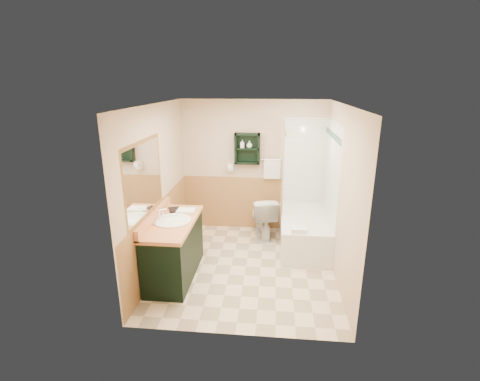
% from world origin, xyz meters
% --- Properties ---
extents(floor, '(3.00, 3.00, 0.00)m').
position_xyz_m(floor, '(0.00, 0.00, 0.00)').
color(floor, beige).
rests_on(floor, ground).
extents(back_wall, '(2.60, 0.04, 2.40)m').
position_xyz_m(back_wall, '(0.00, 1.52, 1.20)').
color(back_wall, beige).
rests_on(back_wall, ground).
extents(left_wall, '(0.04, 3.00, 2.40)m').
position_xyz_m(left_wall, '(-1.32, 0.00, 1.20)').
color(left_wall, beige).
rests_on(left_wall, ground).
extents(right_wall, '(0.04, 3.00, 2.40)m').
position_xyz_m(right_wall, '(1.32, 0.00, 1.20)').
color(right_wall, beige).
rests_on(right_wall, ground).
extents(ceiling, '(2.60, 3.00, 0.04)m').
position_xyz_m(ceiling, '(0.00, 0.00, 2.42)').
color(ceiling, white).
rests_on(ceiling, back_wall).
extents(wainscot_left, '(2.98, 2.98, 1.00)m').
position_xyz_m(wainscot_left, '(-1.29, 0.00, 0.50)').
color(wainscot_left, tan).
rests_on(wainscot_left, left_wall).
extents(wainscot_back, '(2.58, 2.58, 1.00)m').
position_xyz_m(wainscot_back, '(0.00, 1.49, 0.50)').
color(wainscot_back, tan).
rests_on(wainscot_back, back_wall).
extents(mirror_frame, '(1.30, 1.30, 1.00)m').
position_xyz_m(mirror_frame, '(-1.27, -0.55, 1.50)').
color(mirror_frame, brown).
rests_on(mirror_frame, left_wall).
extents(mirror_glass, '(1.20, 1.20, 0.90)m').
position_xyz_m(mirror_glass, '(-1.27, -0.55, 1.50)').
color(mirror_glass, white).
rests_on(mirror_glass, left_wall).
extents(tile_right, '(1.50, 1.50, 2.10)m').
position_xyz_m(tile_right, '(1.28, 0.75, 1.05)').
color(tile_right, white).
rests_on(tile_right, right_wall).
extents(tile_back, '(0.95, 0.95, 2.10)m').
position_xyz_m(tile_back, '(1.03, 1.48, 1.05)').
color(tile_back, white).
rests_on(tile_back, back_wall).
extents(tile_accent, '(1.50, 1.50, 0.10)m').
position_xyz_m(tile_accent, '(1.27, 0.75, 1.90)').
color(tile_accent, '#124025').
rests_on(tile_accent, right_wall).
extents(wall_shelf, '(0.45, 0.15, 0.55)m').
position_xyz_m(wall_shelf, '(-0.10, 1.41, 1.55)').
color(wall_shelf, black).
rests_on(wall_shelf, back_wall).
extents(hair_dryer, '(0.10, 0.24, 0.18)m').
position_xyz_m(hair_dryer, '(-0.40, 1.43, 1.20)').
color(hair_dryer, white).
rests_on(hair_dryer, back_wall).
extents(towel_bar, '(0.40, 0.06, 0.40)m').
position_xyz_m(towel_bar, '(0.35, 1.45, 1.35)').
color(towel_bar, silver).
rests_on(towel_bar, back_wall).
extents(curtain_rod, '(0.03, 1.60, 0.03)m').
position_xyz_m(curtain_rod, '(0.53, 0.75, 2.00)').
color(curtain_rod, silver).
rests_on(curtain_rod, back_wall).
extents(shower_curtain, '(1.05, 1.05, 1.70)m').
position_xyz_m(shower_curtain, '(0.53, 0.92, 1.15)').
color(shower_curtain, beige).
rests_on(shower_curtain, curtain_rod).
extents(vanity, '(0.59, 1.33, 0.85)m').
position_xyz_m(vanity, '(-0.99, -0.35, 0.42)').
color(vanity, black).
rests_on(vanity, ground).
extents(bathtub, '(0.81, 1.50, 0.54)m').
position_xyz_m(bathtub, '(0.93, 0.77, 0.27)').
color(bathtub, silver).
rests_on(bathtub, ground).
extents(toilet, '(0.58, 0.84, 0.75)m').
position_xyz_m(toilet, '(0.21, 1.11, 0.37)').
color(toilet, silver).
rests_on(toilet, ground).
extents(counter_towel, '(0.25, 0.20, 0.04)m').
position_xyz_m(counter_towel, '(-0.89, 0.02, 0.87)').
color(counter_towel, silver).
rests_on(counter_towel, vanity).
extents(vanity_book, '(0.16, 0.08, 0.22)m').
position_xyz_m(vanity_book, '(-1.16, 0.04, 0.95)').
color(vanity_book, black).
rests_on(vanity_book, vanity).
extents(tub_towel, '(0.22, 0.19, 0.07)m').
position_xyz_m(tub_towel, '(0.78, 0.15, 0.57)').
color(tub_towel, silver).
rests_on(tub_towel, bathtub).
extents(soap_bottle_a, '(0.07, 0.15, 0.07)m').
position_xyz_m(soap_bottle_a, '(-0.19, 1.40, 1.60)').
color(soap_bottle_a, silver).
rests_on(soap_bottle_a, wall_shelf).
extents(soap_bottle_b, '(0.12, 0.14, 0.10)m').
position_xyz_m(soap_bottle_b, '(-0.06, 1.40, 1.61)').
color(soap_bottle_b, silver).
rests_on(soap_bottle_b, wall_shelf).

